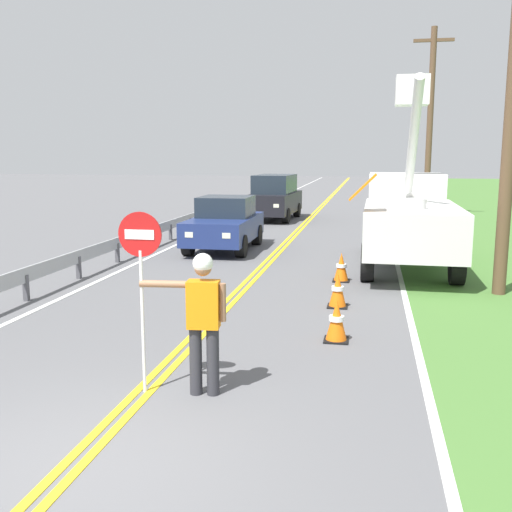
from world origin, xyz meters
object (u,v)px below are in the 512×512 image
stop_sign_paddle (141,262)px  traffic_cone_tail (341,268)px  flagger_worker (203,315)px  oncoming_sedan_nearest (225,224)px  traffic_cone_mid (338,291)px  oncoming_suv_second (275,197)px  utility_pole_mid (430,121)px  utility_bucket_truck (408,214)px  traffic_cone_lead (337,321)px  utility_pole_near (512,97)px

stop_sign_paddle → traffic_cone_tail: (2.15, 7.29, -1.37)m
flagger_worker → oncoming_sedan_nearest: (-2.53, 11.36, -0.21)m
flagger_worker → traffic_cone_mid: 4.99m
oncoming_suv_second → traffic_cone_mid: oncoming_suv_second is taller
traffic_cone_mid → oncoming_suv_second: bearing=103.6°
utility_pole_mid → traffic_cone_tail: size_ratio=12.49×
utility_bucket_truck → traffic_cone_mid: size_ratio=9.76×
stop_sign_paddle → utility_bucket_truck: 10.69m
stop_sign_paddle → traffic_cone_lead: bearing=48.4°
oncoming_suv_second → utility_pole_mid: bearing=13.1°
utility_pole_near → traffic_cone_tail: utility_pole_near is taller
oncoming_sedan_nearest → utility_pole_near: utility_pole_near is taller
stop_sign_paddle → utility_pole_near: utility_pole_near is taller
oncoming_suv_second → traffic_cone_tail: size_ratio=6.69×
flagger_worker → stop_sign_paddle: 1.02m
flagger_worker → traffic_cone_mid: (1.43, 4.72, -0.71)m
utility_pole_mid → traffic_cone_lead: (-3.10, -19.64, -4.22)m
stop_sign_paddle → traffic_cone_lead: 3.73m
flagger_worker → utility_pole_near: size_ratio=0.23×
oncoming_suv_second → traffic_cone_lead: size_ratio=6.69×
utility_bucket_truck → oncoming_suv_second: 11.93m
stop_sign_paddle → traffic_cone_tail: stop_sign_paddle is taller
oncoming_suv_second → traffic_cone_lead: oncoming_suv_second is taller
flagger_worker → traffic_cone_lead: (1.54, 2.51, -0.71)m
utility_bucket_truck → utility_pole_mid: size_ratio=0.78×
flagger_worker → utility_bucket_truck: 10.37m
utility_pole_near → flagger_worker: bearing=-126.6°
oncoming_suv_second → traffic_cone_mid: (3.82, -15.79, -0.72)m
utility_pole_near → traffic_cone_mid: bearing=-152.1°
utility_pole_near → traffic_cone_tail: (-3.47, 0.67, -3.87)m
traffic_cone_lead → traffic_cone_mid: same height
utility_pole_mid → traffic_cone_tail: 15.87m
oncoming_suv_second → oncoming_sedan_nearest: bearing=-90.9°
oncoming_sedan_nearest → oncoming_suv_second: size_ratio=0.88×
flagger_worker → utility_pole_near: bearing=53.4°
stop_sign_paddle → oncoming_sedan_nearest: bearing=98.8°
flagger_worker → stop_sign_paddle: size_ratio=0.78×
utility_pole_near → utility_pole_mid: utility_pole_mid is taller
utility_pole_near → traffic_cone_lead: (-3.32, -4.02, -3.87)m
oncoming_sedan_nearest → oncoming_suv_second: oncoming_suv_second is taller
oncoming_sedan_nearest → traffic_cone_lead: size_ratio=5.89×
flagger_worker → stop_sign_paddle: (-0.77, -0.08, 0.66)m
utility_bucket_truck → oncoming_suv_second: bearing=117.1°
stop_sign_paddle → utility_bucket_truck: (3.83, 9.98, -0.30)m
stop_sign_paddle → traffic_cone_tail: bearing=73.6°
flagger_worker → traffic_cone_mid: size_ratio=2.61×
stop_sign_paddle → traffic_cone_mid: 5.46m
utility_pole_mid → traffic_cone_lead: utility_pole_mid is taller
traffic_cone_lead → traffic_cone_mid: 2.21m
utility_pole_mid → traffic_cone_mid: size_ratio=12.49×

